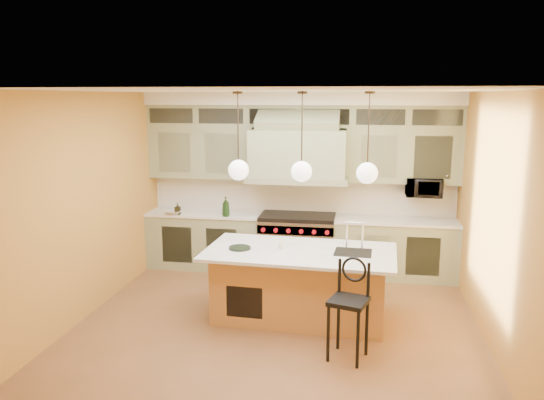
% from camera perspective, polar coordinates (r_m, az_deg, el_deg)
% --- Properties ---
extents(floor, '(5.00, 5.00, 0.00)m').
position_cam_1_polar(floor, '(6.82, 0.45, -13.45)').
color(floor, brown).
rests_on(floor, ground).
extents(ceiling, '(5.00, 5.00, 0.00)m').
position_cam_1_polar(ceiling, '(6.21, 0.50, 11.69)').
color(ceiling, white).
rests_on(ceiling, wall_back).
extents(wall_back, '(5.00, 0.00, 5.00)m').
position_cam_1_polar(wall_back, '(8.79, 3.09, 2.02)').
color(wall_back, '#B27C31').
rests_on(wall_back, ground).
extents(wall_front, '(5.00, 0.00, 5.00)m').
position_cam_1_polar(wall_front, '(4.01, -5.34, -9.18)').
color(wall_front, '#B27C31').
rests_on(wall_front, ground).
extents(wall_left, '(0.00, 5.00, 5.00)m').
position_cam_1_polar(wall_left, '(7.19, -19.60, -0.67)').
color(wall_left, '#B27C31').
rests_on(wall_left, ground).
extents(wall_right, '(0.00, 5.00, 5.00)m').
position_cam_1_polar(wall_right, '(6.46, 22.95, -2.18)').
color(wall_right, '#B27C31').
rests_on(wall_right, ground).
extents(back_cabinetry, '(5.00, 0.77, 2.90)m').
position_cam_1_polar(back_cabinetry, '(8.54, 2.88, 1.61)').
color(back_cabinetry, gray).
rests_on(back_cabinetry, floor).
extents(range, '(1.20, 0.74, 0.96)m').
position_cam_1_polar(range, '(8.66, 2.75, -4.67)').
color(range, silver).
rests_on(range, floor).
extents(kitchen_island, '(2.44, 1.38, 1.35)m').
position_cam_1_polar(kitchen_island, '(6.92, 3.10, -8.88)').
color(kitchen_island, '#AE823D').
rests_on(kitchen_island, floor).
extents(counter_stool, '(0.48, 0.48, 1.11)m').
position_cam_1_polar(counter_stool, '(5.92, 8.32, -10.90)').
color(counter_stool, black).
rests_on(counter_stool, floor).
extents(microwave, '(0.54, 0.37, 0.30)m').
position_cam_1_polar(microwave, '(8.54, 15.99, 1.33)').
color(microwave, black).
rests_on(microwave, back_cabinetry).
extents(oil_bottle_a, '(0.13, 0.13, 0.32)m').
position_cam_1_polar(oil_bottle_a, '(8.51, -4.99, -0.72)').
color(oil_bottle_a, black).
rests_on(oil_bottle_a, back_cabinetry).
extents(oil_bottle_b, '(0.09, 0.09, 0.19)m').
position_cam_1_polar(oil_bottle_b, '(8.76, -10.11, -0.94)').
color(oil_bottle_b, black).
rests_on(oil_bottle_b, back_cabinetry).
extents(fruit_bowl, '(0.30, 0.30, 0.07)m').
position_cam_1_polar(fruit_bowl, '(8.80, -10.57, -1.31)').
color(fruit_bowl, beige).
rests_on(fruit_bowl, back_cabinetry).
extents(cup, '(0.10, 0.10, 0.08)m').
position_cam_1_polar(cup, '(6.81, 1.03, -4.87)').
color(cup, white).
rests_on(cup, kitchen_island).
extents(pendant_left, '(0.26, 0.26, 1.11)m').
position_cam_1_polar(pendant_left, '(6.71, -3.62, 3.48)').
color(pendant_left, '#2D2319').
rests_on(pendant_left, ceiling).
extents(pendant_center, '(0.26, 0.26, 1.11)m').
position_cam_1_polar(pendant_center, '(6.57, 3.20, 3.33)').
color(pendant_center, '#2D2319').
rests_on(pendant_center, ceiling).
extents(pendant_right, '(0.26, 0.26, 1.11)m').
position_cam_1_polar(pendant_right, '(6.53, 10.20, 3.12)').
color(pendant_right, '#2D2319').
rests_on(pendant_right, ceiling).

